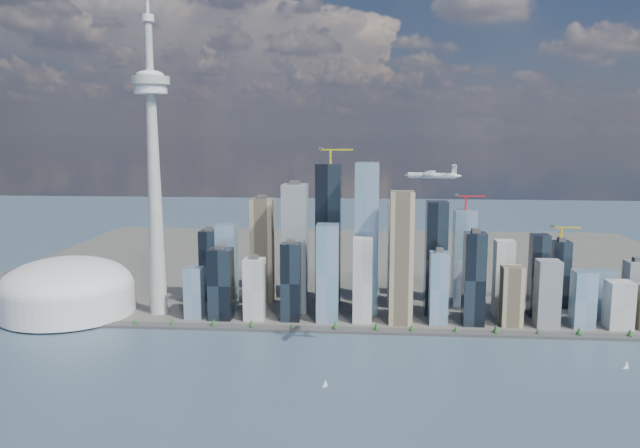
# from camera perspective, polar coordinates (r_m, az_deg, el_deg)

# --- Properties ---
(ground) EXTENTS (4000.00, 4000.00, 0.00)m
(ground) POSITION_cam_1_polar(r_m,az_deg,el_deg) (664.51, 2.30, -16.63)
(ground) COLOR #344A5B
(ground) RESTS_ON ground
(seawall) EXTENTS (1100.00, 22.00, 4.00)m
(seawall) POSITION_cam_1_polar(r_m,az_deg,el_deg) (896.34, 2.94, -9.70)
(seawall) COLOR #383838
(seawall) RESTS_ON ground
(land) EXTENTS (1400.00, 900.00, 3.00)m
(land) POSITION_cam_1_polar(r_m,az_deg,el_deg) (1331.20, 3.49, -3.65)
(land) COLOR #4C4C47
(land) RESTS_ON ground
(shoreline_trees) EXTENTS (960.53, 7.20, 8.80)m
(shoreline_trees) POSITION_cam_1_polar(r_m,az_deg,el_deg) (894.24, 2.94, -9.29)
(shoreline_trees) COLOR #3F2D1E
(shoreline_trees) RESTS_ON seawall
(skyscraper_cluster) EXTENTS (736.00, 142.00, 253.29)m
(skyscraper_cluster) POSITION_cam_1_polar(r_m,az_deg,el_deg) (960.51, 6.69, -3.78)
(skyscraper_cluster) COLOR black
(skyscraper_cluster) RESTS_ON land
(needle_tower) EXTENTS (56.00, 56.00, 550.50)m
(needle_tower) POSITION_cam_1_polar(r_m,az_deg,el_deg) (967.32, -14.99, 5.49)
(needle_tower) COLOR #9C9C97
(needle_tower) RESTS_ON land
(dome_stadium) EXTENTS (200.00, 200.00, 86.00)m
(dome_stadium) POSITION_cam_1_polar(r_m,az_deg,el_deg) (1041.30, -22.07, -5.59)
(dome_stadium) COLOR silver
(dome_stadium) RESTS_ON land
(airplane) EXTENTS (64.36, 57.23, 15.76)m
(airplane) POSITION_cam_1_polar(r_m,az_deg,el_deg) (719.56, 10.24, 4.45)
(airplane) COLOR silver
(airplane) RESTS_ON ground
(sailboat_west) EXTENTS (6.37, 3.32, 8.90)m
(sailboat_west) POSITION_cam_1_polar(r_m,az_deg,el_deg) (716.34, 0.48, -14.44)
(sailboat_west) COLOR white
(sailboat_west) RESTS_ON ground
(sailboat_east) EXTENTS (7.82, 3.73, 10.85)m
(sailboat_east) POSITION_cam_1_polar(r_m,az_deg,el_deg) (849.19, 26.20, -11.55)
(sailboat_east) COLOR white
(sailboat_east) RESTS_ON ground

